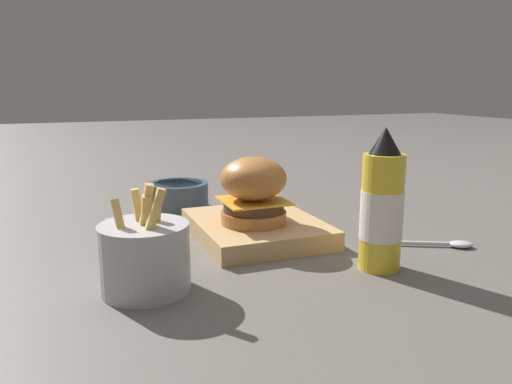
# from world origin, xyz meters

# --- Properties ---
(ground_plane) EXTENTS (6.00, 6.00, 0.00)m
(ground_plane) POSITION_xyz_m (0.00, 0.00, 0.00)
(ground_plane) COLOR #5B5651
(serving_board) EXTENTS (0.25, 0.21, 0.03)m
(serving_board) POSITION_xyz_m (-0.03, 0.00, 0.02)
(serving_board) COLOR tan
(serving_board) RESTS_ON ground_plane
(burger) EXTENTS (0.11, 0.11, 0.12)m
(burger) POSITION_xyz_m (-0.05, 0.01, 0.09)
(burger) COLOR #AD6B33
(burger) RESTS_ON serving_board
(ketchup_bottle) EXTENTS (0.06, 0.06, 0.21)m
(ketchup_bottle) POSITION_xyz_m (-0.25, -0.11, 0.09)
(ketchup_bottle) COLOR yellow
(ketchup_bottle) RESTS_ON ground_plane
(fries_basket) EXTENTS (0.12, 0.12, 0.15)m
(fries_basket) POSITION_xyz_m (-0.20, 0.22, 0.05)
(fries_basket) COLOR #B7B7BC
(fries_basket) RESTS_ON ground_plane
(side_bowl) EXTENTS (0.13, 0.13, 0.06)m
(side_bowl) POSITION_xyz_m (0.23, 0.08, 0.03)
(side_bowl) COLOR #384C66
(side_bowl) RESTS_ON ground_plane
(spoon) EXTENTS (0.08, 0.14, 0.01)m
(spoon) POSITION_xyz_m (-0.21, -0.28, 0.01)
(spoon) COLOR silver
(spoon) RESTS_ON ground_plane
(ketchup_puddle) EXTENTS (0.04, 0.04, 0.00)m
(ketchup_puddle) POSITION_xyz_m (-0.06, -0.25, 0.00)
(ketchup_puddle) COLOR #B21E14
(ketchup_puddle) RESTS_ON ground_plane
(parchment_square) EXTENTS (0.15, 0.15, 0.00)m
(parchment_square) POSITION_xyz_m (0.12, 0.19, 0.00)
(parchment_square) COLOR tan
(parchment_square) RESTS_ON ground_plane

